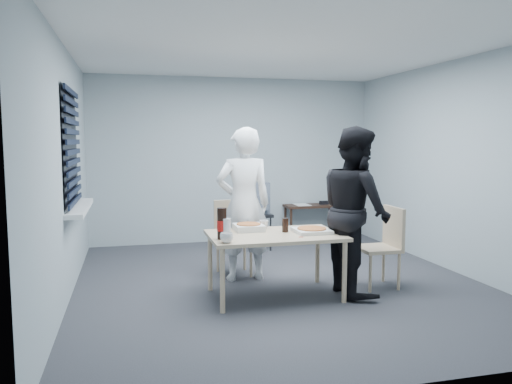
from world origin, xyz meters
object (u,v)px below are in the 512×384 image
object	(u,v)px
stool	(258,221)
chair_far	(233,231)
soda_bottle	(222,224)
mug_a	(227,238)
side_table	(311,210)
backpack	(258,199)
chair_right	(385,241)
mug_b	(264,224)
dining_table	(275,239)
person_black	(355,210)
person_white	(244,204)

from	to	relation	value
stool	chair_far	bearing A→B (deg)	-117.74
soda_bottle	mug_a	bearing A→B (deg)	-87.14
side_table	backpack	xyz separation A→B (m)	(-1.03, -0.53, 0.27)
chair_right	side_table	bearing A→B (deg)	87.08
side_table	mug_b	size ratio (longest dim) A/B	8.58
chair_right	side_table	xyz separation A→B (m)	(0.14, 2.69, -0.02)
dining_table	stool	world-z (taller)	dining_table
mug_a	side_table	bearing A→B (deg)	56.95
mug_a	mug_b	bearing A→B (deg)	50.06
mug_a	chair_right	bearing A→B (deg)	11.16
chair_far	person_black	size ratio (longest dim) A/B	0.50
chair_right	mug_a	bearing A→B (deg)	-168.84
mug_b	soda_bottle	xyz separation A→B (m)	(-0.55, -0.45, 0.10)
person_black	mug_a	distance (m)	1.47
dining_table	chair_right	world-z (taller)	chair_right
chair_right	mug_b	bearing A→B (deg)	168.20
person_white	mug_a	size ratio (longest dim) A/B	14.39
person_black	side_table	xyz separation A→B (m)	(0.55, 2.80, -0.39)
chair_far	mug_a	distance (m)	1.40
backpack	mug_a	distance (m)	2.70
dining_table	person_black	xyz separation A→B (m)	(0.87, -0.07, 0.28)
soda_bottle	stool	bearing A→B (deg)	67.62
person_black	mug_b	xyz separation A→B (m)	(-0.90, 0.38, -0.18)
dining_table	mug_a	distance (m)	0.67
mug_a	mug_b	size ratio (longest dim) A/B	1.23
dining_table	mug_b	world-z (taller)	mug_b
chair_right	dining_table	bearing A→B (deg)	-178.38
side_table	person_white	bearing A→B (deg)	-128.06
dining_table	mug_b	bearing A→B (deg)	96.21
mug_b	person_white	bearing A→B (deg)	109.30
dining_table	chair_far	distance (m)	1.05
mug_a	dining_table	bearing A→B (deg)	30.00
person_white	soda_bottle	world-z (taller)	person_white
mug_a	person_black	bearing A→B (deg)	10.22
mug_a	soda_bottle	bearing A→B (deg)	92.86
person_white	mug_a	world-z (taller)	person_white
stool	mug_b	distance (m)	1.97
chair_right	person_black	world-z (taller)	person_black
dining_table	mug_b	distance (m)	0.33
person_black	chair_right	bearing A→B (deg)	-75.63
person_black	mug_a	bearing A→B (deg)	100.22
person_white	person_black	size ratio (longest dim) A/B	1.00
dining_table	side_table	bearing A→B (deg)	62.52
stool	soda_bottle	xyz separation A→B (m)	(-0.97, -2.35, 0.38)
chair_right	person_black	size ratio (longest dim) A/B	0.50
person_white	side_table	bearing A→B (deg)	-128.06
person_white	mug_a	bearing A→B (deg)	68.72
person_black	soda_bottle	xyz separation A→B (m)	(-1.45, -0.07, -0.08)
chair_far	soda_bottle	world-z (taller)	soda_bottle
soda_bottle	person_white	bearing A→B (deg)	63.98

